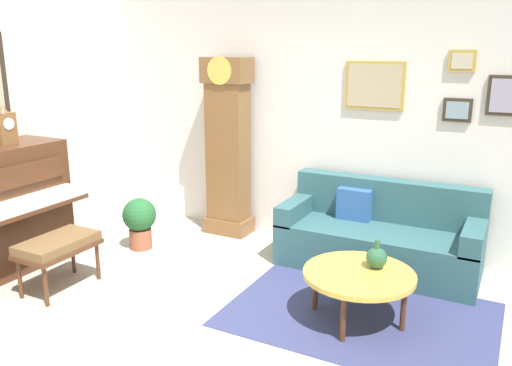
# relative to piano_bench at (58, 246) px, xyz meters

# --- Properties ---
(ground_plane) EXTENTS (6.40, 6.00, 0.10)m
(ground_plane) POSITION_rel_piano_bench_xyz_m (1.43, -0.13, -0.46)
(ground_plane) COLOR #B2A899
(wall_back) EXTENTS (5.30, 0.13, 2.80)m
(wall_back) POSITION_rel_piano_bench_xyz_m (1.44, 2.27, 1.00)
(wall_back) COLOR silver
(wall_back) RESTS_ON ground_plane
(area_rug) EXTENTS (2.10, 1.50, 0.01)m
(area_rug) POSITION_rel_piano_bench_xyz_m (2.54, 0.79, -0.40)
(area_rug) COLOR navy
(area_rug) RESTS_ON ground_plane
(piano_bench) EXTENTS (0.42, 0.70, 0.48)m
(piano_bench) POSITION_rel_piano_bench_xyz_m (0.00, 0.00, 0.00)
(piano_bench) COLOR #4C2B19
(piano_bench) RESTS_ON ground_plane
(grandfather_clock) EXTENTS (0.52, 0.34, 2.03)m
(grandfather_clock) POSITION_rel_piano_bench_xyz_m (0.58, 1.99, 0.56)
(grandfather_clock) COLOR brown
(grandfather_clock) RESTS_ON ground_plane
(couch) EXTENTS (1.90, 0.80, 0.84)m
(couch) POSITION_rel_piano_bench_xyz_m (2.41, 1.82, -0.09)
(couch) COLOR #2D565B
(couch) RESTS_ON ground_plane
(coffee_table) EXTENTS (0.88, 0.88, 0.41)m
(coffee_table) POSITION_rel_piano_bench_xyz_m (2.54, 0.70, -0.02)
(coffee_table) COLOR gold
(coffee_table) RESTS_ON ground_plane
(mantel_clock) EXTENTS (0.13, 0.18, 0.38)m
(mantel_clock) POSITION_rel_piano_bench_xyz_m (-0.80, 0.21, 0.99)
(mantel_clock) COLOR brown
(mantel_clock) RESTS_ON piano
(green_jug) EXTENTS (0.17, 0.17, 0.24)m
(green_jug) POSITION_rel_piano_bench_xyz_m (2.64, 0.84, 0.09)
(green_jug) COLOR #234C33
(green_jug) RESTS_ON coffee_table
(potted_plant) EXTENTS (0.36, 0.36, 0.56)m
(potted_plant) POSITION_rel_piano_bench_xyz_m (-0.00, 1.10, -0.08)
(potted_plant) COLOR #935138
(potted_plant) RESTS_ON ground_plane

